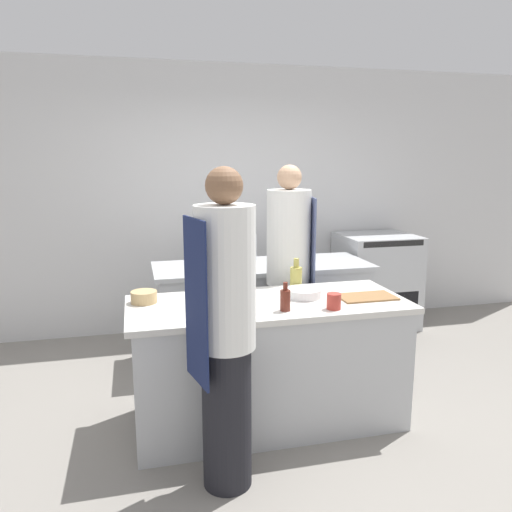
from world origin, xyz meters
TOP-DOWN VIEW (x-y plane):
  - ground_plane at (0.00, 0.00)m, footprint 16.00×16.00m
  - wall_back at (0.00, 2.13)m, footprint 8.00×0.06m
  - prep_counter at (0.00, 0.00)m, footprint 1.90×0.79m
  - pass_counter at (0.27, 1.18)m, footprint 2.00×0.74m
  - oven_range at (1.71, 1.73)m, footprint 0.80×0.70m
  - chef_at_prep_near at (-0.41, -0.62)m, footprint 0.37×0.35m
  - chef_at_stove at (0.35, 0.66)m, footprint 0.39×0.38m
  - bottle_olive_oil at (-0.27, 0.03)m, footprint 0.09×0.09m
  - bottle_vinegar at (0.27, 0.23)m, footprint 0.09×0.09m
  - bottle_wine at (0.05, -0.22)m, footprint 0.07×0.07m
  - bowl_mixing_large at (-0.82, 0.18)m, footprint 0.18×0.18m
  - bowl_prep_small at (0.27, 0.04)m, footprint 0.25×0.25m
  - cup at (0.37, -0.27)m, footprint 0.09×0.09m
  - cutting_board at (0.70, -0.07)m, footprint 0.39×0.24m
  - stockpot at (0.13, 1.33)m, footprint 0.22×0.22m

SIDE VIEW (x-z plane):
  - ground_plane at x=0.00m, z-range 0.00..0.00m
  - prep_counter at x=0.00m, z-range 0.00..0.88m
  - pass_counter at x=0.27m, z-range 0.00..0.88m
  - oven_range at x=1.71m, z-range 0.00..1.02m
  - cutting_board at x=0.70m, z-range 0.88..0.89m
  - chef_at_stove at x=0.35m, z-range 0.00..1.80m
  - bowl_prep_small at x=0.27m, z-range 0.88..0.94m
  - chef_at_prep_near at x=-0.41m, z-range 0.01..1.82m
  - bowl_mixing_large at x=-0.82m, z-range 0.88..0.96m
  - cup at x=0.37m, z-range 0.88..0.99m
  - bottle_wine at x=0.05m, z-range 0.86..1.05m
  - bottle_olive_oil at x=-0.27m, z-range 0.86..1.06m
  - bottle_vinegar at x=0.27m, z-range 0.86..1.10m
  - stockpot at x=0.13m, z-range 0.88..1.14m
  - wall_back at x=0.00m, z-range 0.00..2.80m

